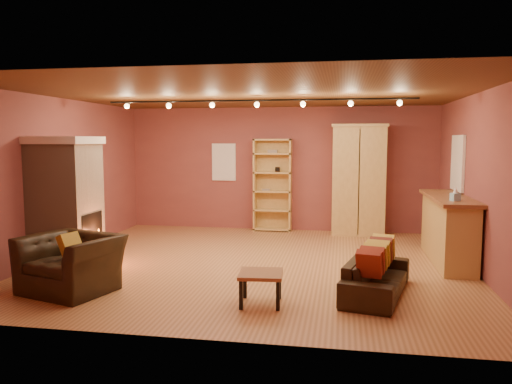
% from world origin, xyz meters
% --- Properties ---
extents(floor, '(7.00, 7.00, 0.00)m').
position_xyz_m(floor, '(0.00, 0.00, 0.00)').
color(floor, '#986035').
rests_on(floor, ground).
extents(ceiling, '(7.00, 7.00, 0.00)m').
position_xyz_m(ceiling, '(0.00, 0.00, 2.80)').
color(ceiling, brown).
rests_on(ceiling, back_wall).
extents(back_wall, '(7.00, 0.02, 2.80)m').
position_xyz_m(back_wall, '(0.00, 3.25, 1.40)').
color(back_wall, brown).
rests_on(back_wall, floor).
extents(left_wall, '(0.02, 6.50, 2.80)m').
position_xyz_m(left_wall, '(-3.50, 0.00, 1.40)').
color(left_wall, brown).
rests_on(left_wall, floor).
extents(right_wall, '(0.02, 6.50, 2.80)m').
position_xyz_m(right_wall, '(3.50, 0.00, 1.40)').
color(right_wall, brown).
rests_on(right_wall, floor).
extents(fireplace, '(1.01, 0.98, 2.12)m').
position_xyz_m(fireplace, '(-3.04, -0.60, 1.06)').
color(fireplace, tan).
rests_on(fireplace, floor).
extents(back_window, '(0.56, 0.04, 0.86)m').
position_xyz_m(back_window, '(-1.30, 3.23, 1.55)').
color(back_window, white).
rests_on(back_window, back_wall).
extents(bookcase, '(0.85, 0.33, 2.09)m').
position_xyz_m(bookcase, '(-0.13, 3.14, 1.06)').
color(bookcase, '#DCB66B').
rests_on(bookcase, floor).
extents(armoire, '(1.18, 0.67, 2.40)m').
position_xyz_m(armoire, '(1.77, 2.94, 1.20)').
color(armoire, '#DCB66B').
rests_on(armoire, floor).
extents(bar_counter, '(0.63, 2.35, 1.13)m').
position_xyz_m(bar_counter, '(3.20, 0.68, 0.57)').
color(bar_counter, tan).
rests_on(bar_counter, floor).
extents(tissue_box, '(0.15, 0.15, 0.22)m').
position_xyz_m(tissue_box, '(3.15, -0.01, 1.22)').
color(tissue_box, '#85BCD5').
rests_on(tissue_box, bar_counter).
extents(right_window, '(0.05, 0.90, 1.00)m').
position_xyz_m(right_window, '(3.47, 1.40, 1.65)').
color(right_window, white).
rests_on(right_window, right_wall).
extents(loveseat, '(0.88, 1.76, 0.73)m').
position_xyz_m(loveseat, '(1.90, -1.39, 0.36)').
color(loveseat, black).
rests_on(loveseat, floor).
extents(armchair, '(1.34, 1.07, 1.03)m').
position_xyz_m(armchair, '(-2.21, -1.93, 0.52)').
color(armchair, black).
rests_on(armchair, floor).
extents(coffee_table, '(0.59, 0.59, 0.41)m').
position_xyz_m(coffee_table, '(0.44, -2.03, 0.35)').
color(coffee_table, brown).
rests_on(coffee_table, floor).
extents(track_rail, '(5.20, 0.09, 0.13)m').
position_xyz_m(track_rail, '(0.00, 0.20, 2.68)').
color(track_rail, black).
rests_on(track_rail, ceiling).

